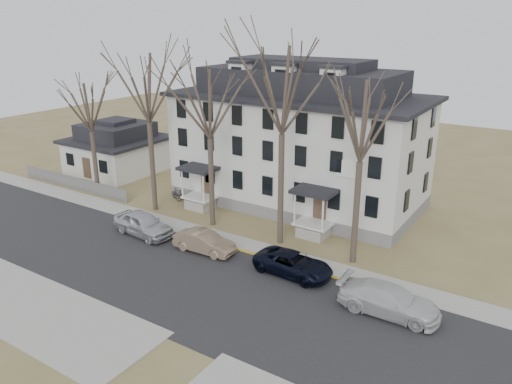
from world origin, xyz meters
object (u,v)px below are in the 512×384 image
Objects in this scene: tree_center at (283,84)px; car_silver at (143,224)px; boarding_house at (299,141)px; car_tan at (204,242)px; tree_mid_right at (363,116)px; car_navy at (293,264)px; tree_far_left at (147,83)px; small_house at (118,150)px; bicycle_right at (178,194)px; bicycle_left at (184,198)px; car_white at (389,301)px; tree_mid_left at (209,100)px; tree_bungalow at (89,104)px.

tree_center is 14.31m from car_silver.
car_tan is at bearing -92.45° from boarding_house.
car_navy is (-2.44, -3.64, -8.91)m from tree_mid_right.
small_house is at bearing 150.61° from tree_far_left.
tree_far_left is 13.47m from car_tan.
car_tan is at bearing 97.09° from car_navy.
car_silver is (-9.03, -4.31, -10.23)m from tree_center.
small_house is at bearing -174.41° from boarding_house.
bicycle_right is (11.03, -3.38, -1.76)m from small_house.
car_silver is at bearing -154.46° from tree_center.
boarding_house is 14.57m from car_silver.
tree_far_left is (11.00, -6.20, 8.09)m from small_house.
tree_mid_right is 19.91m from bicycle_right.
tree_center is at bearing -69.80° from boarding_house.
tree_far_left is at bearing 149.07° from bicycle_left.
car_white is at bearing -102.19° from bicycle_right.
bicycle_left is 1.09× the size of bicycle_right.
bicycle_right reaches higher than bicycle_left.
car_navy is 15.32m from bicycle_left.
tree_mid_right is at bearing 0.00° from tree_far_left.
small_house is 19.53m from tree_mid_left.
tree_center is 8.35× the size of bicycle_left.
tree_mid_right is (11.50, 0.00, 0.00)m from tree_mid_left.
bicycle_right is (-5.97, 2.81, -9.11)m from tree_mid_left.
tree_bungalow is at bearing -57.16° from small_house.
tree_mid_left is at bearing 0.00° from tree_far_left.
tree_far_left is 23.94m from car_white.
tree_bungalow is at bearing 180.00° from tree_mid_right.
tree_far_left reaches higher than bicycle_left.
car_navy is at bearing -62.81° from boarding_house.
boarding_house is at bearing 110.20° from tree_center.
car_silver is (13.97, -10.51, -1.39)m from small_house.
bicycle_right is (-8.45, 6.94, -0.23)m from car_tan.
tree_mid_right is 2.54× the size of car_navy.
tree_mid_left is 1.00× the size of tree_mid_right.
car_white is at bearing -18.51° from small_house.
tree_mid_left is 6.18m from tree_center.
tree_center is at bearing 0.00° from tree_mid_left.
bicycle_right is at bearing 170.86° from tree_mid_right.
small_house is 9.43m from tree_bungalow.
bicycle_right is (7.03, 2.81, -7.63)m from tree_bungalow.
bicycle_left is (12.02, -3.70, -1.79)m from small_house.
bicycle_left is (-14.04, 6.13, -0.23)m from car_navy.
bicycle_left is at bearing 69.27° from car_navy.
car_silver is 12.11m from car_navy.
car_tan is 6.60m from car_navy.
tree_mid_right is 19.00m from bicycle_left.
bicycle_left is at bearing 153.39° from tree_mid_left.
car_white reaches higher than bicycle_right.
small_house is at bearing 122.84° from tree_bungalow.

